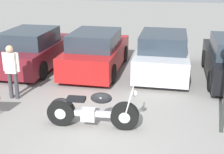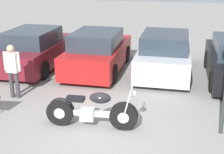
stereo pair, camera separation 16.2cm
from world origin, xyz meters
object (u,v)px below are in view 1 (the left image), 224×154
Objects in this scene: motorcycle at (92,111)px; person_standing at (11,68)px; parked_car_red at (96,52)px; parked_car_silver at (163,54)px; parked_car_maroon at (33,50)px.

person_standing is at bearing 155.34° from motorcycle.
parked_car_red is 2.47m from parked_car_silver.
parked_car_silver is at bearing 72.00° from motorcycle.
parked_car_maroon is 1.00× the size of parked_car_red.
parked_car_maroon and parked_car_silver have the same top height.
person_standing is (-1.75, -3.10, 0.26)m from parked_car_red.
person_standing reaches higher than parked_car_red.
parked_car_maroon and parked_car_red have the same top height.
parked_car_silver is at bearing 38.37° from person_standing.
motorcycle is 4.47m from parked_car_red.
parked_car_silver is 2.57× the size of person_standing.
parked_car_red is (-0.97, 4.35, 0.28)m from motorcycle.
parked_car_red reaches higher than motorcycle.
parked_car_maroon is 4.93m from parked_car_silver.
motorcycle is 3.04m from person_standing.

